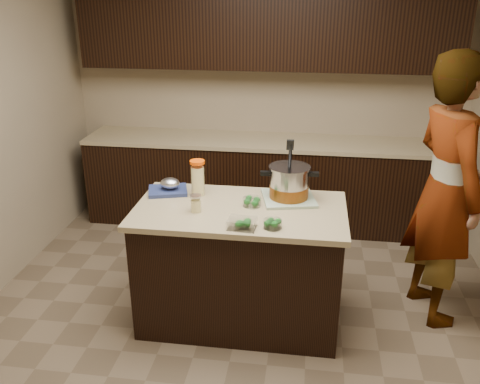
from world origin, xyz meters
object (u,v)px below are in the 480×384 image
object	(u,v)px
island	(240,265)
lemonade_pitcher	(198,179)
stock_pot	(289,184)
person	(446,192)

from	to	relation	value
island	lemonade_pitcher	bearing A→B (deg)	149.75
island	lemonade_pitcher	size ratio (longest dim) A/B	5.61
stock_pot	lemonade_pitcher	world-z (taller)	stock_pot
island	person	size ratio (longest dim) A/B	0.75
lemonade_pitcher	person	xyz separation A→B (m)	(1.76, 0.11, -0.04)
stock_pot	lemonade_pitcher	xyz separation A→B (m)	(-0.66, -0.00, 0.00)
stock_pot	person	world-z (taller)	person
lemonade_pitcher	person	bearing A→B (deg)	3.61
island	person	xyz separation A→B (m)	(1.42, 0.31, 0.53)
lemonade_pitcher	person	world-z (taller)	person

